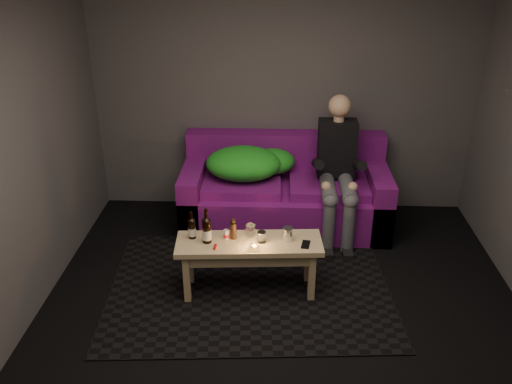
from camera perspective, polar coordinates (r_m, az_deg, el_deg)
floor at (r=4.33m, az=2.70°, el=-14.88°), size 4.50×4.50×0.00m
room at (r=3.94m, az=3.19°, el=8.32°), size 4.50×4.50×4.50m
rug at (r=4.83m, az=-0.67°, el=-9.91°), size 2.54×1.92×0.01m
sofa at (r=5.69m, az=3.04°, el=-0.25°), size 2.10×0.94×0.90m
green_blanket at (r=5.54m, az=-0.81°, el=3.07°), size 0.92×0.63×0.31m
person at (r=5.40m, az=8.58°, el=2.66°), size 0.38×0.87×1.40m
coffee_table at (r=4.56m, az=-0.73°, el=-6.18°), size 1.24×0.46×0.50m
beer_bottle_a at (r=4.55m, az=-6.75°, el=-3.81°), size 0.06×0.06×0.25m
beer_bottle_b at (r=4.47m, az=-5.22°, el=-4.01°), size 0.08×0.08×0.31m
salt_shaker at (r=4.53m, az=-3.17°, el=-4.47°), size 0.04×0.04×0.09m
pepper_mill at (r=4.52m, az=-2.41°, el=-4.10°), size 0.06×0.06×0.14m
tumbler_back at (r=4.58m, az=-0.60°, el=-4.04°), size 0.11×0.11×0.10m
tealight at (r=4.40m, az=-0.18°, el=-5.79°), size 0.05×0.05×0.04m
tumbler_front at (r=4.48m, az=0.60°, el=-4.76°), size 0.08×0.08×0.09m
steel_cup at (r=4.50m, az=3.35°, el=-4.46°), size 0.10×0.10×0.12m
smartphone at (r=4.48m, az=5.25°, el=-5.52°), size 0.09×0.14×0.01m
red_lighter at (r=4.44m, az=-4.34°, el=-5.77°), size 0.03×0.08×0.01m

